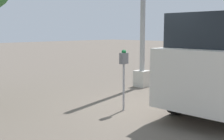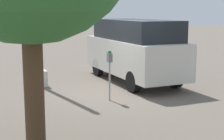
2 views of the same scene
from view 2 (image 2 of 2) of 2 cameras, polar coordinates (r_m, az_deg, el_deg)
name	(u,v)px [view 2 (image 2 of 2)]	position (r m, az deg, el deg)	size (l,w,h in m)	color
ground_plane	(117,93)	(10.85, 0.88, -3.87)	(80.00, 80.00, 0.00)	#60564C
parking_meter_near	(110,64)	(9.77, -0.41, 1.05)	(0.21, 0.12, 1.46)	#9E9EA3
lamp_post	(38,24)	(11.77, -12.18, 7.43)	(0.44, 0.44, 6.17)	beige
parked_van	(134,49)	(12.44, 3.69, 3.55)	(4.98, 1.91, 2.26)	beige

